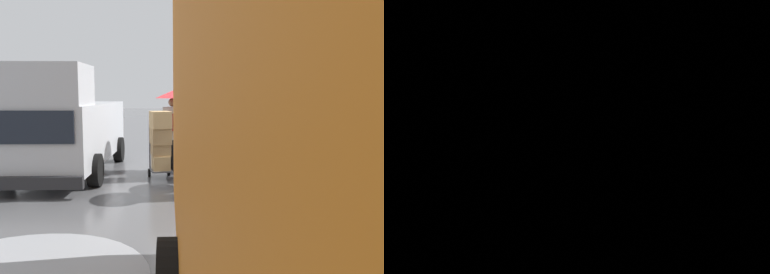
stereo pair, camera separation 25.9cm
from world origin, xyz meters
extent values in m
plane|color=#5B5B5E|center=(0.00, 0.00, 0.00)|extent=(90.00, 90.00, 0.00)
cylinder|color=#ADAFB5|center=(-1.64, 2.44, 0.00)|extent=(1.76, 1.76, 0.01)
cylinder|color=#999BA0|center=(-1.04, 0.46, 0.00)|extent=(1.77, 1.77, 0.01)
cube|color=#B7BABF|center=(3.23, -0.20, 1.06)|extent=(2.25, 5.30, 1.40)
cube|color=#B7BABF|center=(3.33, 1.70, 2.18)|extent=(1.92, 1.50, 0.84)
cube|color=black|center=(3.37, 2.41, 1.38)|extent=(1.66, 0.15, 0.63)
cube|color=#232326|center=(3.38, 2.45, 0.32)|extent=(1.97, 0.27, 0.24)
cylinder|color=black|center=(2.34, 1.46, 0.36)|extent=(0.28, 0.73, 0.72)
cylinder|color=black|center=(4.30, 1.35, 0.36)|extent=(0.28, 0.73, 0.72)
cylinder|color=black|center=(2.16, -1.76, 0.36)|extent=(0.28, 0.73, 0.72)
cylinder|color=black|center=(4.11, -1.87, 0.36)|extent=(0.28, 0.73, 0.72)
cube|color=#B2B2B7|center=(-0.03, 0.89, 0.60)|extent=(0.57, 0.79, 0.56)
cube|color=#B2B2B7|center=(-0.03, 0.89, 0.14)|extent=(0.51, 0.71, 0.04)
cylinder|color=#B2B2B7|center=(0.00, 0.47, 1.00)|extent=(0.58, 0.08, 0.04)
sphere|color=black|center=(-0.26, 1.18, 0.05)|extent=(0.10, 0.10, 0.10)
sphere|color=black|center=(0.16, 1.21, 0.05)|extent=(0.10, 0.10, 0.10)
sphere|color=black|center=(-0.21, 0.57, 0.05)|extent=(0.10, 0.10, 0.10)
sphere|color=black|center=(0.20, 0.60, 0.05)|extent=(0.10, 0.10, 0.10)
cylinder|color=white|center=(0.05, 0.99, 0.70)|extent=(0.09, 0.29, 0.69)
cube|color=#515156|center=(0.93, 0.80, 0.22)|extent=(0.56, 0.66, 0.03)
cylinder|color=#515156|center=(0.75, 0.48, 0.77)|extent=(0.04, 0.04, 1.10)
cylinder|color=#515156|center=(1.19, 0.54, 0.77)|extent=(0.04, 0.04, 1.10)
cylinder|color=black|center=(0.73, 0.47, 0.10)|extent=(0.08, 0.21, 0.20)
cylinder|color=black|center=(1.21, 0.54, 0.10)|extent=(0.08, 0.21, 0.20)
cube|color=tan|center=(0.93, 0.80, 0.39)|extent=(0.46, 0.57, 0.33)
cube|color=#A37F51|center=(0.93, 0.80, 0.70)|extent=(0.48, 0.51, 0.27)
cube|color=#A37F51|center=(0.93, 0.80, 1.02)|extent=(0.53, 0.60, 0.37)
cube|color=tan|center=(0.93, 0.80, 1.40)|extent=(0.54, 0.67, 0.39)
cylinder|color=black|center=(-0.99, -0.04, 0.41)|extent=(0.18, 0.18, 0.82)
cylinder|color=black|center=(-0.82, 0.05, 0.41)|extent=(0.18, 0.18, 0.82)
cube|color=#282D47|center=(-0.91, 0.01, 1.24)|extent=(0.52, 0.46, 0.84)
sphere|color=tan|center=(-0.91, 0.01, 1.78)|extent=(0.22, 0.22, 0.22)
cylinder|color=#282D47|center=(-1.13, -0.12, 1.19)|extent=(0.10, 0.10, 0.55)
cylinder|color=#282D47|center=(-0.76, 0.11, 1.46)|extent=(0.23, 0.31, 0.50)
cylinder|color=#333338|center=(-0.82, 0.05, 1.62)|extent=(0.02, 0.02, 0.86)
cone|color=black|center=(-0.82, 0.05, 2.00)|extent=(1.04, 1.04, 0.22)
sphere|color=#333338|center=(-0.82, 0.05, 2.13)|extent=(0.04, 0.04, 0.04)
cube|color=#33664C|center=(-0.81, -0.17, 1.28)|extent=(0.34, 0.28, 0.44)
cylinder|color=black|center=(-0.45, 2.50, 0.41)|extent=(0.18, 0.18, 0.82)
cylinder|color=black|center=(-0.34, 2.33, 0.41)|extent=(0.18, 0.18, 0.82)
cube|color=black|center=(-0.39, 2.42, 1.24)|extent=(0.48, 0.52, 0.84)
sphere|color=beige|center=(-0.39, 2.42, 1.78)|extent=(0.22, 0.22, 0.22)
cylinder|color=black|center=(-0.54, 2.63, 1.19)|extent=(0.10, 0.10, 0.55)
cylinder|color=black|center=(-0.27, 2.28, 1.46)|extent=(0.30, 0.26, 0.50)
cylinder|color=#333338|center=(-0.34, 2.33, 1.62)|extent=(0.02, 0.02, 0.86)
cone|color=white|center=(-0.34, 2.33, 2.00)|extent=(1.04, 1.04, 0.22)
sphere|color=#333338|center=(-0.34, 2.33, 2.13)|extent=(0.04, 0.04, 0.04)
cube|color=brown|center=(-0.56, 2.30, 1.28)|extent=(0.30, 0.34, 0.44)
cylinder|color=black|center=(0.68, -0.28, 0.41)|extent=(0.18, 0.18, 0.82)
cylinder|color=black|center=(0.53, -0.15, 0.41)|extent=(0.18, 0.18, 0.82)
cube|color=#B2A899|center=(0.61, -0.21, 1.24)|extent=(0.52, 0.50, 0.84)
sphere|color=#8C6647|center=(0.61, -0.21, 1.78)|extent=(0.22, 0.22, 0.22)
cylinder|color=#B2A899|center=(0.81, -0.38, 1.19)|extent=(0.10, 0.10, 0.55)
cylinder|color=#B2A899|center=(0.46, -0.11, 1.46)|extent=(0.27, 0.29, 0.50)
cylinder|color=#333338|center=(0.53, -0.15, 1.62)|extent=(0.02, 0.02, 0.86)
cone|color=red|center=(0.53, -0.15, 2.00)|extent=(1.04, 1.04, 0.22)
sphere|color=#333338|center=(0.53, -0.15, 2.13)|extent=(0.04, 0.04, 0.04)
cube|color=maroon|center=(0.74, -0.06, 1.28)|extent=(0.33, 0.32, 0.44)
cylinder|color=black|center=(-1.19, 1.69, 0.41)|extent=(0.18, 0.18, 0.82)
cylinder|color=black|center=(-1.02, 1.59, 0.41)|extent=(0.18, 0.18, 0.82)
cube|color=#473323|center=(-1.10, 1.64, 1.24)|extent=(0.52, 0.47, 0.84)
sphere|color=brown|center=(-1.10, 1.64, 1.78)|extent=(0.22, 0.22, 0.22)
cylinder|color=#473323|center=(-1.32, 1.77, 1.19)|extent=(0.10, 0.10, 0.55)
cylinder|color=#473323|center=(-0.94, 1.56, 1.46)|extent=(0.24, 0.31, 0.50)
cylinder|color=#333338|center=(-1.02, 1.59, 1.62)|extent=(0.02, 0.02, 0.86)
cone|color=navy|center=(-1.02, 1.59, 2.00)|extent=(1.04, 1.04, 0.22)
sphere|color=#333338|center=(-1.02, 1.59, 2.13)|extent=(0.04, 0.04, 0.04)
cube|color=#33664C|center=(-1.20, 1.47, 1.28)|extent=(0.34, 0.29, 0.44)
camera|label=1|loc=(0.95, 10.04, 2.00)|focal=37.16mm
camera|label=2|loc=(0.70, 10.05, 2.00)|focal=37.16mm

